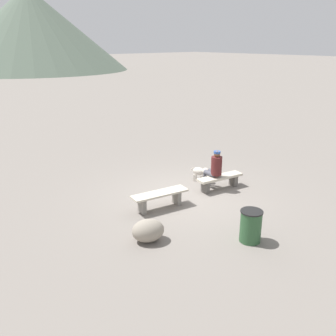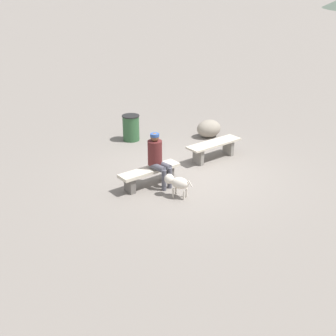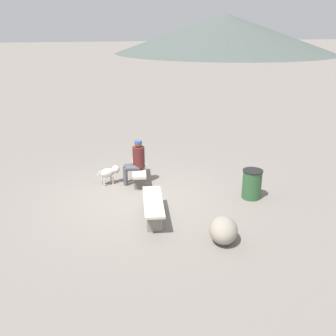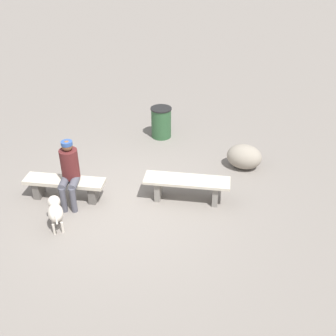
{
  "view_description": "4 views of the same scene",
  "coord_description": "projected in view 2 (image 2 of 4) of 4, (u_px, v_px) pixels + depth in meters",
  "views": [
    {
      "loc": [
        -7.14,
        -7.39,
        4.41
      ],
      "look_at": [
        0.11,
        0.95,
        0.6
      ],
      "focal_mm": 39.68,
      "sensor_mm": 36.0,
      "label": 1
    },
    {
      "loc": [
        7.9,
        6.32,
        4.56
      ],
      "look_at": [
        1.03,
        0.15,
        0.54
      ],
      "focal_mm": 47.63,
      "sensor_mm": 36.0,
      "label": 2
    },
    {
      "loc": [
        -8.67,
        1.54,
        4.21
      ],
      "look_at": [
        0.3,
        -0.93,
        0.65
      ],
      "focal_mm": 39.81,
      "sensor_mm": 36.0,
      "label": 3
    },
    {
      "loc": [
        -0.62,
        6.11,
        4.58
      ],
      "look_at": [
        -0.82,
        -0.64,
        0.44
      ],
      "focal_mm": 42.78,
      "sensor_mm": 36.0,
      "label": 4
    }
  ],
  "objects": [
    {
      "name": "boulder",
      "position": [
        209.0,
        129.0,
        13.51
      ],
      "size": [
        0.92,
        0.83,
        0.53
      ],
      "primitive_type": "ellipsoid",
      "rotation": [
        0.0,
        0.0,
        5.89
      ],
      "color": "gray",
      "rests_on": "ground"
    },
    {
      "name": "trash_bin",
      "position": [
        131.0,
        128.0,
        13.21
      ],
      "size": [
        0.52,
        0.52,
        0.77
      ],
      "color": "#2D5633",
      "rests_on": "ground"
    },
    {
      "name": "bench_left",
      "position": [
        214.0,
        147.0,
        11.85
      ],
      "size": [
        1.67,
        0.71,
        0.47
      ],
      "rotation": [
        0.0,
        0.0,
        -0.18
      ],
      "color": "gray",
      "rests_on": "ground"
    },
    {
      "name": "ground",
      "position": [
        191.0,
        175.0,
        11.1
      ],
      "size": [
        210.0,
        210.0,
        0.06
      ],
      "primitive_type": "cube",
      "color": "gray"
    },
    {
      "name": "dog",
      "position": [
        177.0,
        182.0,
        9.82
      ],
      "size": [
        0.37,
        0.66,
        0.51
      ],
      "rotation": [
        0.0,
        0.0,
        4.99
      ],
      "color": "beige",
      "rests_on": "ground"
    },
    {
      "name": "seated_person",
      "position": [
        157.0,
        156.0,
        10.23
      ],
      "size": [
        0.36,
        0.62,
        1.27
      ],
      "rotation": [
        0.0,
        0.0,
        -0.06
      ],
      "color": "#511E1E",
      "rests_on": "ground"
    },
    {
      "name": "bench_right",
      "position": [
        150.0,
        174.0,
        10.36
      ],
      "size": [
        1.59,
        0.64,
        0.43
      ],
      "rotation": [
        0.0,
        0.0,
        -0.18
      ],
      "color": "#605B56",
      "rests_on": "ground"
    }
  ]
}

